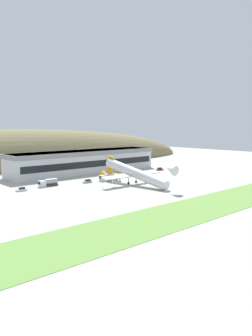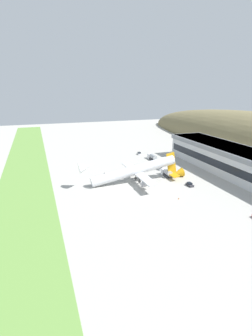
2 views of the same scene
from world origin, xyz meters
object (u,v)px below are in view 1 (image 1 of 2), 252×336
(terminal_building, at_px, (85,160))
(service_car_2, at_px, (22,190))
(traffic_cone_0, at_px, (154,177))
(cargo_airplane, at_px, (134,173))
(service_car_1, at_px, (125,176))
(fuel_truck, at_px, (48,183))
(service_car_0, at_px, (88,181))
(service_car_3, at_px, (160,169))
(box_truck, at_px, (107,177))
(traffic_cone_1, at_px, (103,187))

(terminal_building, height_order, service_car_2, terminal_building)
(traffic_cone_0, bearing_deg, cargo_airplane, -159.33)
(service_car_1, height_order, fuel_truck, fuel_truck)
(traffic_cone_0, bearing_deg, terminal_building, 111.78)
(service_car_1, bearing_deg, fuel_truck, 176.84)
(service_car_2, bearing_deg, service_car_1, 0.19)
(service_car_1, bearing_deg, service_car_0, -175.49)
(service_car_1, xyz_separation_m, traffic_cone_0, (10.03, -10.78, -0.32))
(service_car_2, relative_size, service_car_3, 1.00)
(service_car_2, bearing_deg, traffic_cone_0, -9.30)
(traffic_cone_0, bearing_deg, service_car_0, 165.44)
(cargo_airplane, height_order, box_truck, cargo_airplane)
(service_car_2, height_order, traffic_cone_1, service_car_2)
(service_car_0, bearing_deg, cargo_airplane, -53.30)
(service_car_3, bearing_deg, traffic_cone_1, -160.11)
(service_car_1, relative_size, traffic_cone_0, 6.45)
(service_car_0, xyz_separation_m, service_car_1, (24.13, 1.90, -0.00))
(cargo_airplane, bearing_deg, traffic_cone_1, 171.08)
(cargo_airplane, relative_size, traffic_cone_0, 80.20)
(service_car_1, xyz_separation_m, fuel_truck, (-41.56, 2.29, 0.92))
(traffic_cone_0, distance_m, traffic_cone_1, 37.15)
(service_car_1, relative_size, service_car_2, 0.87)
(cargo_airplane, relative_size, service_car_0, 10.62)
(service_car_1, height_order, traffic_cone_0, service_car_1)
(service_car_1, bearing_deg, box_truck, -167.29)
(service_car_1, distance_m, traffic_cone_0, 14.72)
(cargo_airplane, bearing_deg, service_car_0, 126.70)
(cargo_airplane, height_order, fuel_truck, cargo_airplane)
(traffic_cone_0, bearing_deg, service_car_3, 35.69)
(cargo_airplane, distance_m, service_car_1, 22.52)
(cargo_airplane, height_order, service_car_2, cargo_airplane)
(box_truck, bearing_deg, service_car_1, 12.71)
(terminal_building, height_order, box_truck, terminal_building)
(traffic_cone_1, bearing_deg, traffic_cone_0, 8.86)
(service_car_3, xyz_separation_m, traffic_cone_1, (-57.89, -20.95, -0.40))
(terminal_building, relative_size, traffic_cone_1, 152.00)
(service_car_2, relative_size, box_truck, 0.59)
(service_car_0, bearing_deg, traffic_cone_1, -99.89)
(box_truck, xyz_separation_m, traffic_cone_0, (23.99, -7.63, -1.31))
(terminal_building, height_order, service_car_1, terminal_building)
(service_car_1, height_order, box_truck, box_truck)
(cargo_airplane, distance_m, traffic_cone_1, 16.08)
(service_car_0, height_order, box_truck, box_truck)
(terminal_building, bearing_deg, cargo_airplane, -97.88)
(service_car_0, relative_size, service_car_3, 1.02)
(service_car_1, height_order, traffic_cone_1, service_car_1)
(service_car_0, distance_m, service_car_2, 30.61)
(service_car_0, xyz_separation_m, service_car_3, (55.35, 6.35, 0.07))
(box_truck, relative_size, traffic_cone_1, 12.65)
(fuel_truck, bearing_deg, service_car_0, -13.55)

